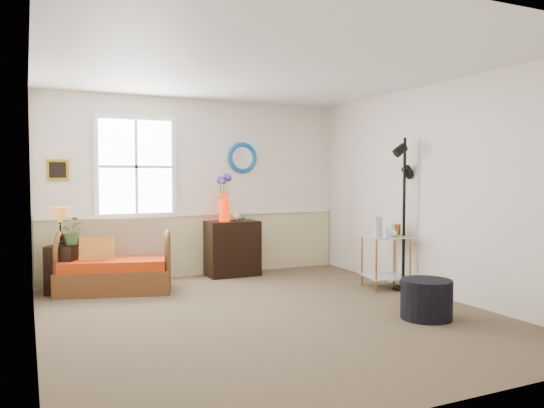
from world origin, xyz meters
name	(u,v)px	position (x,y,z in m)	size (l,w,h in m)	color
floor	(268,314)	(0.00, 0.00, 0.00)	(4.50, 5.00, 0.01)	brown
ceiling	(268,67)	(0.00, 0.00, 2.60)	(4.50, 5.00, 0.01)	white
walls	(268,192)	(0.00, 0.00, 1.30)	(4.51, 5.01, 2.60)	silver
wainscot	(199,245)	(0.00, 2.48, 0.45)	(4.46, 0.02, 0.90)	#CBBC86
chair_rail	(199,213)	(0.00, 2.47, 0.92)	(4.46, 0.04, 0.06)	white
window	(136,167)	(-0.90, 2.47, 1.60)	(1.14, 0.06, 1.44)	white
picture	(58,170)	(-1.92, 2.48, 1.55)	(0.28, 0.03, 0.28)	#BD931B
mirror	(242,158)	(0.70, 2.48, 1.75)	(0.47, 0.47, 0.07)	blue
loveseat	(115,256)	(-1.29, 1.86, 0.45)	(1.38, 0.78, 0.90)	brown
throw_pillow	(97,253)	(-1.52, 1.86, 0.50)	(0.41, 0.10, 0.41)	#B9470B
lamp_stand	(62,269)	(-1.91, 2.01, 0.30)	(0.34, 0.34, 0.60)	black
table_lamp	(60,226)	(-1.92, 2.03, 0.84)	(0.26, 0.26, 0.48)	orange
potted_plant	(74,234)	(-1.77, 1.98, 0.75)	(0.33, 0.37, 0.29)	#3F6733
cabinet	(232,248)	(0.44, 2.26, 0.40)	(0.76, 0.49, 0.81)	black
flower_vase	(224,198)	(0.31, 2.21, 1.15)	(0.20, 0.20, 0.68)	red
side_table	(386,262)	(1.95, 0.56, 0.35)	(0.55, 0.55, 0.70)	#C27E33
tabletop_items	(389,226)	(1.97, 0.52, 0.82)	(0.42, 0.42, 0.25)	silver
floor_lamp	(404,214)	(2.10, 0.38, 0.98)	(0.28, 0.28, 1.96)	black
ottoman	(426,299)	(1.42, -0.83, 0.20)	(0.53, 0.53, 0.40)	black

